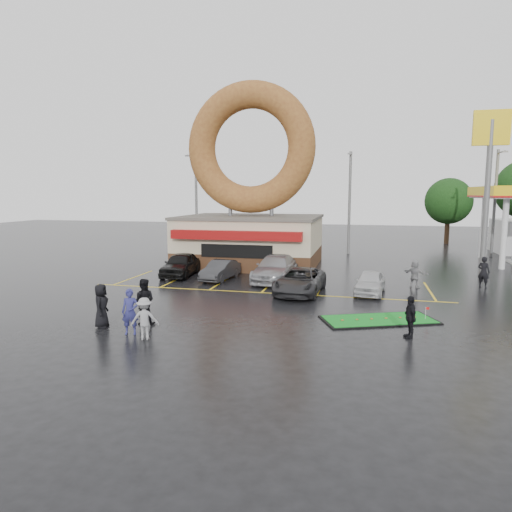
% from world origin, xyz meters
% --- Properties ---
extents(ground, '(120.00, 120.00, 0.00)m').
position_xyz_m(ground, '(0.00, 0.00, 0.00)').
color(ground, black).
rests_on(ground, ground).
extents(donut_shop, '(10.20, 8.70, 13.50)m').
position_xyz_m(donut_shop, '(-3.00, 12.97, 4.46)').
color(donut_shop, '#472B19').
rests_on(donut_shop, ground).
extents(shell_sign, '(2.20, 0.36, 10.60)m').
position_xyz_m(shell_sign, '(13.00, 12.00, 7.38)').
color(shell_sign, slate).
rests_on(shell_sign, ground).
extents(streetlight_left, '(0.40, 2.21, 9.00)m').
position_xyz_m(streetlight_left, '(-10.00, 19.92, 4.78)').
color(streetlight_left, slate).
rests_on(streetlight_left, ground).
extents(streetlight_mid, '(0.40, 2.21, 9.00)m').
position_xyz_m(streetlight_mid, '(4.00, 20.92, 4.78)').
color(streetlight_mid, slate).
rests_on(streetlight_mid, ground).
extents(streetlight_right, '(0.40, 2.21, 9.00)m').
position_xyz_m(streetlight_right, '(16.00, 21.92, 4.78)').
color(streetlight_right, slate).
rests_on(streetlight_right, ground).
extents(tree_far_d, '(4.90, 4.90, 7.00)m').
position_xyz_m(tree_far_d, '(14.00, 32.00, 4.53)').
color(tree_far_d, '#332114').
rests_on(tree_far_d, ground).
extents(car_black, '(2.16, 4.61, 1.53)m').
position_xyz_m(car_black, '(-6.27, 7.17, 0.76)').
color(car_black, black).
rests_on(car_black, ground).
extents(car_dgrey, '(1.75, 3.83, 1.22)m').
position_xyz_m(car_dgrey, '(-3.32, 6.44, 0.61)').
color(car_dgrey, '#2C2C2F').
rests_on(car_dgrey, ground).
extents(car_silver, '(2.40, 5.43, 1.55)m').
position_xyz_m(car_silver, '(0.08, 7.04, 0.78)').
color(car_silver, '#939498').
rests_on(car_silver, ground).
extents(car_grey, '(2.56, 4.99, 1.35)m').
position_xyz_m(car_grey, '(2.06, 3.76, 0.67)').
color(car_grey, '#2C2B2E').
rests_on(car_grey, ground).
extents(car_white, '(1.86, 3.74, 1.22)m').
position_xyz_m(car_white, '(5.76, 4.57, 0.61)').
color(car_white, silver).
rests_on(car_white, ground).
extents(person_blue, '(0.74, 0.59, 1.77)m').
position_xyz_m(person_blue, '(-3.26, -4.95, 0.88)').
color(person_blue, navy).
rests_on(person_blue, ground).
extents(person_blackjkt, '(1.08, 0.94, 1.92)m').
position_xyz_m(person_blackjkt, '(-3.38, -3.61, 0.96)').
color(person_blackjkt, black).
rests_on(person_blackjkt, ground).
extents(person_hoodie, '(1.16, 0.89, 1.58)m').
position_xyz_m(person_hoodie, '(-2.42, -5.42, 0.79)').
color(person_hoodie, gray).
rests_on(person_hoodie, ground).
extents(person_bystander, '(0.76, 0.98, 1.79)m').
position_xyz_m(person_bystander, '(-4.84, -4.41, 0.89)').
color(person_bystander, black).
rests_on(person_bystander, ground).
extents(person_cameraman, '(0.62, 1.01, 1.60)m').
position_xyz_m(person_cameraman, '(7.14, -2.93, 0.80)').
color(person_cameraman, black).
rests_on(person_cameraman, ground).
extents(person_walker_near, '(1.51, 1.16, 1.59)m').
position_xyz_m(person_walker_near, '(8.27, 6.79, 0.80)').
color(person_walker_near, gray).
rests_on(person_walker_near, ground).
extents(person_walker_far, '(0.79, 0.72, 1.81)m').
position_xyz_m(person_walker_far, '(12.09, 7.67, 0.91)').
color(person_walker_far, black).
rests_on(person_walker_far, ground).
extents(dumpster, '(1.91, 1.37, 1.30)m').
position_xyz_m(dumpster, '(-8.28, 12.68, 0.65)').
color(dumpster, '#183F18').
rests_on(dumpster, ground).
extents(putting_green, '(5.19, 3.73, 0.60)m').
position_xyz_m(putting_green, '(6.09, -0.80, 0.04)').
color(putting_green, black).
rests_on(putting_green, ground).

